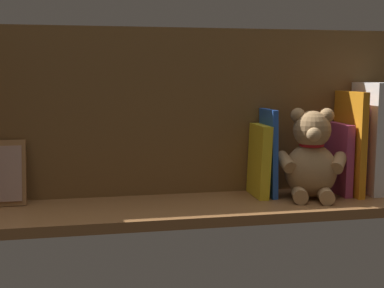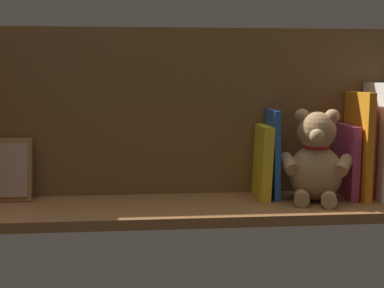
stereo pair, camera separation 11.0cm
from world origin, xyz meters
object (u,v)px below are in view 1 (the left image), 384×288
object	(u,v)px
dictionary_thick_white	(372,138)
teddy_bear	(311,159)
picture_frame_leaning	(1,173)
book_0	(354,149)

from	to	relation	value
dictionary_thick_white	teddy_bear	bearing A→B (deg)	9.15
teddy_bear	picture_frame_leaning	bearing A→B (deg)	11.90
dictionary_thick_white	book_0	distance (cm)	5.09
book_0	picture_frame_leaning	bearing A→B (deg)	-1.66
teddy_bear	book_0	bearing A→B (deg)	-144.89
book_0	picture_frame_leaning	distance (cm)	82.03
picture_frame_leaning	book_0	bearing A→B (deg)	178.34
book_0	dictionary_thick_white	bearing A→B (deg)	160.43
dictionary_thick_white	picture_frame_leaning	size ratio (longest dim) A/B	1.85
dictionary_thick_white	teddy_bear	world-z (taller)	dictionary_thick_white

